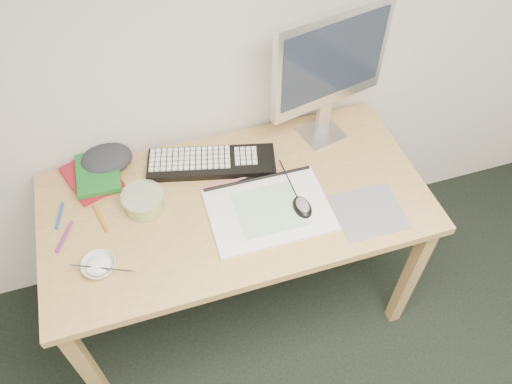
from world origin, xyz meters
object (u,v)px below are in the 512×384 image
at_px(rice_bowl, 99,266).
at_px(keyboard, 212,163).
at_px(desk, 236,214).
at_px(monitor, 331,64).
at_px(sketchpad, 269,210).

bearing_deg(rice_bowl, keyboard, 36.29).
relative_size(keyboard, rice_bowl, 4.39).
xyz_separation_m(desk, rice_bowl, (-0.50, -0.14, 0.10)).
height_order(keyboard, monitor, monitor).
bearing_deg(keyboard, rice_bowl, -130.01).
height_order(keyboard, rice_bowl, rice_bowl).
distance_m(desk, sketchpad, 0.16).
bearing_deg(monitor, keyboard, 171.74).
bearing_deg(monitor, desk, -164.33).
xyz_separation_m(sketchpad, keyboard, (-0.14, 0.28, 0.01)).
relative_size(sketchpad, rice_bowl, 3.86).
relative_size(desk, monitor, 2.55).
bearing_deg(sketchpad, desk, 140.91).
xyz_separation_m(desk, keyboard, (-0.04, 0.19, 0.10)).
bearing_deg(desk, keyboard, 101.65).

